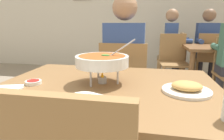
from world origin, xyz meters
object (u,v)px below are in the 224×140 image
(diner_main, at_px, (125,58))
(rice_plate, at_px, (84,102))
(chair_bg_left, at_px, (175,54))
(chair_bg_window, at_px, (173,58))
(curry_bowl, at_px, (102,61))
(sauce_dish, at_px, (33,82))
(patron_bg_left, at_px, (173,42))
(chair_diner_main, at_px, (124,83))
(chair_bg_right, at_px, (209,56))
(dining_table_far, at_px, (219,55))
(patron_bg_right, at_px, (207,42))
(dining_table_main, at_px, (107,102))
(appetizer_plate, at_px, (187,88))

(diner_main, bearing_deg, rice_plate, -91.68)
(chair_bg_left, xyz_separation_m, chair_bg_window, (-0.08, -0.44, 0.00))
(chair_bg_left, bearing_deg, curry_bowl, -105.22)
(rice_plate, bearing_deg, diner_main, 88.32)
(sauce_dish, xyz_separation_m, patron_bg_left, (1.04, 2.69, 0.00))
(chair_diner_main, distance_m, chair_bg_right, 2.23)
(chair_bg_left, bearing_deg, dining_table_far, -45.28)
(patron_bg_right, bearing_deg, chair_bg_left, -178.75)
(chair_bg_left, bearing_deg, sauce_dish, -111.90)
(dining_table_main, xyz_separation_m, appetizer_plate, (0.42, -0.04, 0.12))
(sauce_dish, height_order, chair_bg_right, chair_bg_right)
(diner_main, bearing_deg, chair_bg_left, 70.06)
(chair_diner_main, xyz_separation_m, chair_bg_left, (0.69, 1.93, 0.00))
(chair_diner_main, height_order, patron_bg_right, patron_bg_right)
(dining_table_far, bearing_deg, curry_bowl, -121.73)
(chair_bg_window, bearing_deg, chair_bg_right, 28.73)
(chair_bg_left, bearing_deg, chair_bg_window, -99.99)
(diner_main, height_order, curry_bowl, diner_main)
(chair_diner_main, bearing_deg, dining_table_main, -90.00)
(dining_table_far, height_order, patron_bg_right, patron_bg_right)
(chair_bg_right, bearing_deg, appetizer_plate, -107.60)
(curry_bowl, relative_size, chair_bg_window, 0.37)
(chair_bg_left, relative_size, chair_bg_window, 1.00)
(diner_main, height_order, sauce_dish, diner_main)
(chair_bg_left, xyz_separation_m, chair_bg_right, (0.57, -0.08, 0.00))
(appetizer_plate, distance_m, dining_table_far, 2.31)
(patron_bg_left, bearing_deg, dining_table_main, -103.45)
(rice_plate, xyz_separation_m, chair_bg_window, (0.64, 2.54, -0.24))
(rice_plate, bearing_deg, dining_table_main, 83.99)
(diner_main, xyz_separation_m, chair_bg_right, (1.25, 1.81, -0.24))
(appetizer_plate, height_order, chair_bg_right, chair_bg_right)
(appetizer_plate, relative_size, chair_bg_window, 0.27)
(patron_bg_left, bearing_deg, rice_plate, -102.70)
(chair_bg_right, xyz_separation_m, chair_bg_window, (-0.64, -0.35, 0.00))
(dining_table_far, relative_size, chair_bg_right, 1.11)
(dining_table_main, relative_size, patron_bg_right, 0.94)
(sauce_dish, relative_size, patron_bg_left, 0.07)
(diner_main, bearing_deg, patron_bg_right, 57.44)
(diner_main, relative_size, rice_plate, 5.46)
(dining_table_far, bearing_deg, sauce_dish, -127.51)
(dining_table_main, distance_m, appetizer_plate, 0.44)
(curry_bowl, height_order, sauce_dish, curry_bowl)
(chair_diner_main, height_order, curry_bowl, curry_bowl)
(curry_bowl, relative_size, sauce_dish, 3.69)
(diner_main, distance_m, chair_bg_window, 1.60)
(sauce_dish, bearing_deg, diner_main, 63.90)
(chair_diner_main, height_order, dining_table_far, chair_diner_main)
(appetizer_plate, distance_m, chair_bg_right, 2.77)
(chair_diner_main, bearing_deg, chair_bg_left, 70.37)
(chair_diner_main, relative_size, patron_bg_left, 0.69)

